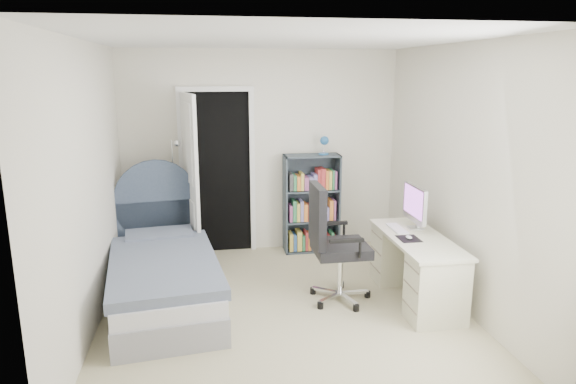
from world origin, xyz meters
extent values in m
cube|color=tan|center=(0.00, 0.00, -0.03)|extent=(3.40, 3.60, 0.05)
cube|color=white|center=(0.00, 0.00, 2.52)|extent=(3.40, 3.60, 0.05)
cube|color=silver|center=(0.00, 1.82, 1.25)|extent=(3.40, 0.05, 2.50)
cube|color=silver|center=(0.00, -1.82, 1.25)|extent=(3.40, 0.05, 2.50)
cube|color=silver|center=(-1.72, 0.00, 1.25)|extent=(0.05, 3.60, 2.50)
cube|color=silver|center=(1.72, 0.00, 1.25)|extent=(0.05, 3.60, 2.50)
cube|color=black|center=(-0.55, 1.80, 1.00)|extent=(0.80, 0.01, 2.00)
cube|color=white|center=(-0.98, 1.77, 1.00)|extent=(0.06, 0.06, 2.00)
cube|color=white|center=(-0.12, 1.77, 1.00)|extent=(0.06, 0.06, 2.00)
cube|color=white|center=(-0.55, 1.77, 2.03)|extent=(0.92, 0.06, 0.06)
cube|color=white|center=(-0.87, 1.38, 1.00)|extent=(0.20, 0.79, 2.00)
cube|color=gray|center=(-1.13, 0.29, 0.13)|extent=(1.19, 2.10, 0.26)
cube|color=silver|center=(-1.13, 0.29, 0.33)|extent=(1.16, 2.06, 0.16)
cube|color=slate|center=(-1.12, 0.19, 0.45)|extent=(1.19, 1.81, 0.10)
cube|color=slate|center=(-1.22, 1.00, 0.47)|extent=(0.75, 0.48, 0.12)
cube|color=#3D4A5E|center=(-1.26, 1.32, 0.40)|extent=(0.95, 0.18, 0.80)
cylinder|color=#3D4A5E|center=(-1.26, 1.32, 0.80)|extent=(0.95, 0.18, 0.95)
cylinder|color=#DCB387|center=(-1.41, 1.46, 0.23)|extent=(0.03, 0.03, 0.46)
cylinder|color=#DCB387|center=(-1.41, 1.77, 0.23)|extent=(0.03, 0.03, 0.46)
cylinder|color=#DCB387|center=(-1.10, 1.46, 0.23)|extent=(0.03, 0.03, 0.46)
cylinder|color=#DCB387|center=(-1.10, 1.77, 0.23)|extent=(0.03, 0.03, 0.46)
cube|color=#DCB387|center=(-1.25, 1.61, 0.45)|extent=(0.37, 0.37, 0.03)
cube|color=#DCB387|center=(-1.25, 1.61, 0.16)|extent=(0.33, 0.33, 0.02)
cube|color=#B24C33|center=(-1.30, 1.61, 0.48)|extent=(0.15, 0.20, 0.03)
cube|color=#3F598C|center=(-1.30, 1.61, 0.51)|extent=(0.14, 0.19, 0.03)
cube|color=#D8CC7F|center=(-1.30, 1.61, 0.54)|extent=(0.13, 0.19, 0.03)
cylinder|color=silver|center=(-1.07, 1.59, 0.01)|extent=(0.21, 0.21, 0.02)
cylinder|color=silver|center=(-1.07, 1.59, 0.73)|extent=(0.02, 0.02, 1.44)
sphere|color=silver|center=(-1.01, 1.55, 1.42)|extent=(0.08, 0.08, 0.08)
cube|color=#3A454F|center=(0.27, 1.61, 0.62)|extent=(0.02, 0.30, 1.23)
cube|color=#3A454F|center=(0.94, 1.61, 0.62)|extent=(0.02, 0.30, 1.23)
cube|color=#3A454F|center=(0.60, 1.61, 1.22)|extent=(0.69, 0.30, 0.02)
cube|color=#3A454F|center=(0.60, 1.61, 0.01)|extent=(0.69, 0.30, 0.02)
cube|color=#3A454F|center=(0.60, 1.76, 0.62)|extent=(0.69, 0.01, 1.23)
cube|color=#3A454F|center=(0.60, 1.61, 0.39)|extent=(0.65, 0.28, 0.02)
cube|color=#3A454F|center=(0.60, 1.61, 0.79)|extent=(0.65, 0.28, 0.02)
cylinder|color=#225C96|center=(0.75, 1.61, 1.24)|extent=(0.12, 0.12, 0.02)
cylinder|color=silver|center=(0.75, 1.61, 1.32)|extent=(0.02, 0.02, 0.16)
sphere|color=#225C96|center=(0.75, 1.58, 1.41)|extent=(0.11, 0.11, 0.11)
cube|color=#D8BF4C|center=(0.33, 1.59, 0.14)|extent=(0.05, 0.21, 0.22)
cube|color=#335999|center=(0.38, 1.59, 0.13)|extent=(0.04, 0.21, 0.21)
cube|color=#D8BF4C|center=(0.43, 1.59, 0.15)|extent=(0.06, 0.21, 0.25)
cube|color=#337F4C|center=(0.49, 1.59, 0.13)|extent=(0.03, 0.21, 0.19)
cube|color=#B23333|center=(0.52, 1.59, 0.15)|extent=(0.03, 0.21, 0.24)
cube|color=orange|center=(0.56, 1.59, 0.13)|extent=(0.04, 0.21, 0.21)
cube|color=#335999|center=(0.62, 1.59, 0.12)|extent=(0.06, 0.21, 0.18)
cube|color=#335999|center=(0.67, 1.59, 0.16)|extent=(0.05, 0.21, 0.26)
cube|color=#335999|center=(0.72, 1.59, 0.14)|extent=(0.04, 0.21, 0.22)
cube|color=#337F4C|center=(0.76, 1.59, 0.12)|extent=(0.03, 0.21, 0.18)
cube|color=#B23333|center=(0.81, 1.59, 0.12)|extent=(0.06, 0.21, 0.18)
cube|color=#337F4C|center=(0.86, 1.59, 0.14)|extent=(0.04, 0.21, 0.21)
cube|color=#B23333|center=(0.90, 1.59, 0.11)|extent=(0.04, 0.21, 0.17)
cube|color=#994C7F|center=(0.33, 1.59, 0.52)|extent=(0.04, 0.21, 0.20)
cube|color=#337F4C|center=(0.37, 1.59, 0.54)|extent=(0.04, 0.21, 0.26)
cube|color=#D8BF4C|center=(0.42, 1.59, 0.53)|extent=(0.04, 0.21, 0.23)
cube|color=#7F72B2|center=(0.46, 1.59, 0.54)|extent=(0.04, 0.21, 0.26)
cube|color=orange|center=(0.51, 1.59, 0.52)|extent=(0.05, 0.21, 0.22)
cube|color=#B23333|center=(0.57, 1.59, 0.51)|extent=(0.05, 0.21, 0.19)
cube|color=#994C7F|center=(0.62, 1.59, 0.54)|extent=(0.04, 0.21, 0.25)
cube|color=#994C7F|center=(0.66, 1.59, 0.52)|extent=(0.04, 0.21, 0.21)
cube|color=#3F3F3F|center=(0.71, 1.59, 0.50)|extent=(0.05, 0.21, 0.17)
cube|color=#7F72B2|center=(0.78, 1.59, 0.50)|extent=(0.06, 0.21, 0.16)
cube|color=orange|center=(0.84, 1.59, 0.54)|extent=(0.05, 0.21, 0.25)
cube|color=#994C7F|center=(0.88, 1.59, 0.54)|extent=(0.03, 0.21, 0.25)
cube|color=#3F3F3F|center=(0.33, 1.59, 0.91)|extent=(0.04, 0.21, 0.21)
cube|color=#337F4C|center=(0.37, 1.59, 0.90)|extent=(0.04, 0.21, 0.19)
cube|color=orange|center=(0.42, 1.59, 0.90)|extent=(0.04, 0.21, 0.18)
cube|color=#D8BF4C|center=(0.47, 1.59, 0.92)|extent=(0.04, 0.21, 0.21)
cube|color=#994C7F|center=(0.52, 1.59, 0.89)|extent=(0.06, 0.21, 0.16)
cube|color=#7F72B2|center=(0.58, 1.59, 0.89)|extent=(0.05, 0.21, 0.16)
cube|color=#7F72B2|center=(0.63, 1.59, 0.91)|extent=(0.04, 0.21, 0.19)
cube|color=#B23333|center=(0.67, 1.59, 0.94)|extent=(0.03, 0.21, 0.26)
cube|color=#B23333|center=(0.72, 1.59, 0.94)|extent=(0.06, 0.21, 0.26)
cube|color=orange|center=(0.77, 1.59, 0.93)|extent=(0.03, 0.21, 0.24)
cube|color=#D8BF4C|center=(0.82, 1.59, 0.93)|extent=(0.04, 0.21, 0.23)
cube|color=#337F4C|center=(0.85, 1.59, 0.93)|extent=(0.03, 0.21, 0.24)
cube|color=#994C7F|center=(0.88, 1.59, 0.92)|extent=(0.03, 0.21, 0.23)
cube|color=beige|center=(1.33, 0.01, 0.64)|extent=(0.54, 1.35, 0.03)
cube|color=beige|center=(1.33, -0.46, 0.31)|extent=(0.50, 0.36, 0.63)
cube|color=beige|center=(1.33, 0.49, 0.31)|extent=(0.50, 0.36, 0.63)
cube|color=silver|center=(1.42, 0.28, 0.66)|extent=(0.14, 0.14, 0.01)
cube|color=silver|center=(1.44, 0.28, 0.76)|extent=(0.03, 0.05, 0.20)
cube|color=silver|center=(1.40, 0.28, 0.93)|extent=(0.04, 0.50, 0.36)
cube|color=#B153CB|center=(1.38, 0.28, 0.94)|extent=(0.00, 0.45, 0.29)
cube|color=white|center=(1.22, 0.28, 0.66)|extent=(0.12, 0.36, 0.02)
cube|color=black|center=(1.22, -0.03, 0.66)|extent=(0.20, 0.23, 0.00)
ellipsoid|color=white|center=(1.22, -0.03, 0.67)|extent=(0.05, 0.09, 0.03)
cube|color=silver|center=(0.73, 0.13, 0.06)|extent=(0.30, 0.04, 0.03)
cylinder|color=black|center=(0.88, 0.13, 0.03)|extent=(0.06, 0.06, 0.06)
cube|color=silver|center=(0.63, 0.27, 0.06)|extent=(0.14, 0.30, 0.03)
cylinder|color=black|center=(0.68, 0.41, 0.03)|extent=(0.06, 0.06, 0.06)
cube|color=silver|center=(0.47, 0.22, 0.06)|extent=(0.27, 0.21, 0.03)
cylinder|color=black|center=(0.35, 0.30, 0.03)|extent=(0.06, 0.06, 0.06)
cube|color=silver|center=(0.47, 0.04, 0.06)|extent=(0.27, 0.21, 0.03)
cylinder|color=black|center=(0.35, -0.04, 0.03)|extent=(0.06, 0.06, 0.06)
cube|color=silver|center=(0.63, -0.01, 0.06)|extent=(0.13, 0.30, 0.03)
cylinder|color=black|center=(0.68, -0.15, 0.03)|extent=(0.06, 0.06, 0.06)
cylinder|color=silver|center=(0.59, 0.13, 0.29)|extent=(0.05, 0.05, 0.45)
cube|color=black|center=(0.59, 0.13, 0.54)|extent=(0.52, 0.52, 0.10)
cube|color=black|center=(0.35, 0.13, 0.89)|extent=(0.08, 0.48, 0.59)
cube|color=black|center=(0.56, -0.15, 0.71)|extent=(0.32, 0.04, 0.03)
cube|color=black|center=(0.56, 0.41, 0.71)|extent=(0.32, 0.04, 0.03)
camera|label=1|loc=(-0.70, -4.50, 2.23)|focal=32.00mm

